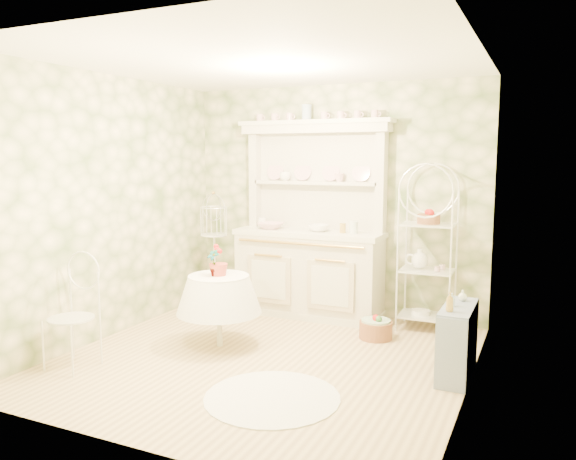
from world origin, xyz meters
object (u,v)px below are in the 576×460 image
at_px(round_table, 219,316).
at_px(birdcage_stand, 214,252).
at_px(side_shelf, 457,340).
at_px(kitchen_dresser, 309,219).
at_px(cafe_chair, 71,322).
at_px(floor_basket, 376,328).
at_px(bakers_rack, 428,250).

relative_size(round_table, birdcage_stand, 0.44).
bearing_deg(side_shelf, kitchen_dresser, 154.69).
relative_size(cafe_chair, birdcage_stand, 0.60).
relative_size(side_shelf, floor_basket, 2.26).
bearing_deg(round_table, kitchen_dresser, 74.99).
bearing_deg(floor_basket, cafe_chair, -139.29).
bearing_deg(kitchen_dresser, bakers_rack, 0.55).
bearing_deg(birdcage_stand, side_shelf, -18.63).
bearing_deg(birdcage_stand, cafe_chair, -91.36).
bearing_deg(floor_basket, kitchen_dresser, 151.74).
xyz_separation_m(side_shelf, cafe_chair, (-3.14, -1.24, 0.10)).
relative_size(kitchen_dresser, cafe_chair, 2.77).
distance_m(kitchen_dresser, bakers_rack, 1.40).
bearing_deg(cafe_chair, round_table, 44.32).
height_order(cafe_chair, birdcage_stand, birdcage_stand).
xyz_separation_m(round_table, cafe_chair, (-0.88, -1.04, 0.11)).
xyz_separation_m(bakers_rack, cafe_chair, (-2.63, -2.45, -0.46)).
xyz_separation_m(kitchen_dresser, side_shelf, (1.88, -1.20, -0.83)).
distance_m(kitchen_dresser, round_table, 1.68).
bearing_deg(round_table, side_shelf, 4.93).
xyz_separation_m(bakers_rack, floor_basket, (-0.40, -0.53, -0.77)).
bearing_deg(round_table, floor_basket, 33.07).
bearing_deg(side_shelf, cafe_chair, -151.16).
xyz_separation_m(round_table, birdcage_stand, (-0.83, 1.23, 0.39)).
height_order(side_shelf, round_table, side_shelf).
bearing_deg(cafe_chair, floor_basket, 35.33).
bearing_deg(cafe_chair, kitchen_dresser, 57.33).
bearing_deg(birdcage_stand, kitchen_dresser, 7.72).
relative_size(bakers_rack, round_table, 2.91).
distance_m(bakers_rack, cafe_chair, 3.62).
distance_m(side_shelf, birdcage_stand, 3.27).
xyz_separation_m(kitchen_dresser, bakers_rack, (1.37, 0.01, -0.27)).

